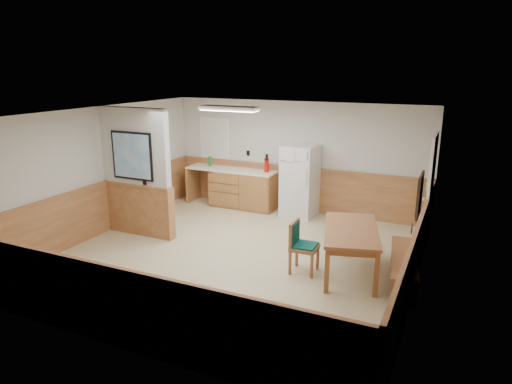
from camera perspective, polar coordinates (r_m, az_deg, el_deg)
The scene contains 20 objects.
ground at distance 8.13m, azimuth -2.49°, elevation -8.03°, with size 6.00×6.00×0.00m, color #C9BB90.
ceiling at distance 7.49m, azimuth -2.71°, elevation 9.79°, with size 6.00×6.00×0.02m, color white.
back_wall at distance 10.41m, azimuth 5.03°, elevation 4.38°, with size 6.00×0.02×2.50m, color silver.
right_wall at distance 6.92m, azimuth 20.07°, elevation -2.19°, with size 0.02×6.00×2.50m, color silver.
left_wall at distance 9.45m, azimuth -19.00°, elevation 2.46°, with size 0.02×6.00×2.50m, color silver.
wainscot_back at distance 10.56m, azimuth 4.89°, elevation 0.36°, with size 6.00×0.04×1.00m, color #BD834B.
wainscot_right at distance 7.17m, azimuth 19.36°, elevation -7.89°, with size 0.04×6.00×1.00m, color #BD834B.
wainscot_left at distance 9.62m, azimuth -18.53°, elevation -1.91°, with size 0.04×6.00×1.00m, color #BD834B.
partition_wall at distance 9.10m, azimuth -14.72°, elevation 2.21°, with size 1.50×0.20×2.50m.
kitchen_counter at distance 10.76m, azimuth -1.71°, elevation 0.49°, with size 2.20×0.61×1.00m.
exterior_door at distance 8.81m, azimuth 20.88°, elevation 0.04°, with size 0.07×1.02×2.15m.
kitchen_window at distance 11.21m, azimuth -5.19°, elevation 6.73°, with size 0.80×0.04×1.00m.
wall_painting at distance 6.56m, azimuth 19.78°, elevation -0.39°, with size 0.04×0.50×0.60m.
fluorescent_fixture at distance 9.02m, azimuth -3.43°, elevation 10.39°, with size 1.20×0.30×0.09m.
refrigerator at distance 10.09m, azimuth 5.51°, elevation 1.38°, with size 0.74×0.74×1.59m.
dining_table at distance 7.43m, azimuth 11.81°, elevation -5.22°, with size 1.22×1.80×0.75m.
dining_bench at distance 7.39m, azimuth 17.99°, elevation -8.38°, with size 0.61×1.74×0.45m.
dining_chair at distance 7.42m, azimuth 5.46°, elevation -6.31°, with size 0.59×0.44×0.85m.
fire_extinguisher at distance 10.39m, azimuth 1.34°, elevation 3.49°, with size 0.14×0.14×0.42m.
soap_bottle at distance 11.07m, azimuth -5.77°, elevation 3.82°, with size 0.08×0.08×0.24m, color #177F36.
Camera 1 is at (3.44, -6.62, 3.23)m, focal length 32.00 mm.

